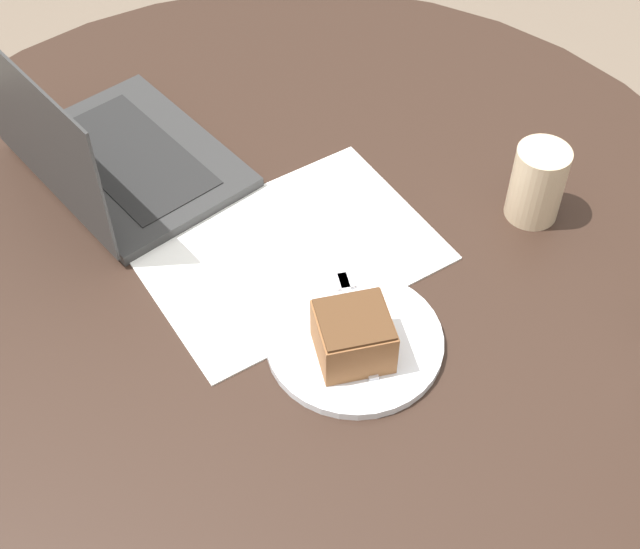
% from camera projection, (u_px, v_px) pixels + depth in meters
% --- Properties ---
extents(ground_plane, '(12.00, 12.00, 0.00)m').
position_uv_depth(ground_plane, '(298.00, 501.00, 1.78)').
color(ground_plane, '#6B5B4C').
extents(dining_table, '(1.31, 1.31, 0.75)m').
position_uv_depth(dining_table, '(291.00, 303.00, 1.30)').
color(dining_table, black).
rests_on(dining_table, ground_plane).
extents(paper_document, '(0.45, 0.39, 0.00)m').
position_uv_depth(paper_document, '(288.00, 253.00, 1.21)').
color(paper_document, white).
rests_on(paper_document, dining_table).
extents(plate, '(0.22, 0.22, 0.01)m').
position_uv_depth(plate, '(355.00, 341.00, 1.11)').
color(plate, silver).
rests_on(plate, dining_table).
extents(cake_slice, '(0.09, 0.09, 0.07)m').
position_uv_depth(cake_slice, '(353.00, 336.00, 1.06)').
color(cake_slice, brown).
rests_on(cake_slice, plate).
extents(fork, '(0.03, 0.17, 0.00)m').
position_uv_depth(fork, '(353.00, 312.00, 1.13)').
color(fork, silver).
rests_on(fork, plate).
extents(coffee_glass, '(0.07, 0.07, 0.11)m').
position_uv_depth(coffee_glass, '(537.00, 184.00, 1.22)').
color(coffee_glass, '#C6AD89').
rests_on(coffee_glass, dining_table).
extents(laptop, '(0.37, 0.40, 0.23)m').
position_uv_depth(laptop, '(110.00, 155.00, 1.28)').
color(laptop, '#2D2D2D').
rests_on(laptop, dining_table).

